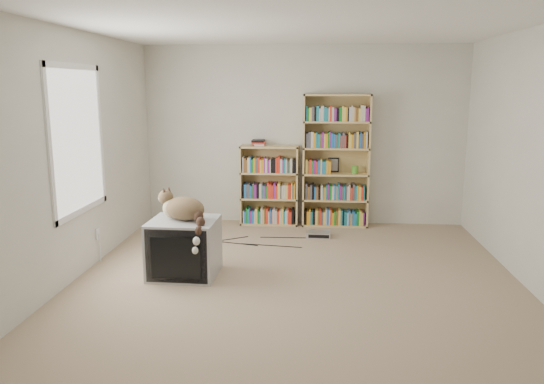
# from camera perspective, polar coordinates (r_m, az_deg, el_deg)

# --- Properties ---
(floor) EXTENTS (4.50, 5.00, 0.01)m
(floor) POSITION_cam_1_polar(r_m,az_deg,el_deg) (5.36, 2.59, -9.87)
(floor) COLOR tan
(floor) RESTS_ON ground
(wall_back) EXTENTS (4.50, 0.02, 2.50)m
(wall_back) POSITION_cam_1_polar(r_m,az_deg,el_deg) (7.53, 3.41, 6.06)
(wall_back) COLOR beige
(wall_back) RESTS_ON floor
(wall_front) EXTENTS (4.50, 0.02, 2.50)m
(wall_front) POSITION_cam_1_polar(r_m,az_deg,el_deg) (2.59, 0.70, -4.00)
(wall_front) COLOR beige
(wall_front) RESTS_ON floor
(wall_left) EXTENTS (0.02, 5.00, 2.50)m
(wall_left) POSITION_cam_1_polar(r_m,az_deg,el_deg) (5.59, -21.04, 3.52)
(wall_left) COLOR beige
(wall_left) RESTS_ON floor
(wall_right) EXTENTS (0.02, 5.00, 2.50)m
(wall_right) POSITION_cam_1_polar(r_m,az_deg,el_deg) (5.45, 27.11, 2.85)
(wall_right) COLOR beige
(wall_right) RESTS_ON floor
(ceiling) EXTENTS (4.50, 5.00, 0.02)m
(ceiling) POSITION_cam_1_polar(r_m,az_deg,el_deg) (5.03, 2.85, 17.75)
(ceiling) COLOR white
(ceiling) RESTS_ON wall_back
(window) EXTENTS (0.02, 1.22, 1.52)m
(window) POSITION_cam_1_polar(r_m,az_deg,el_deg) (5.75, -20.18, 5.28)
(window) COLOR white
(window) RESTS_ON wall_left
(crt_tv) EXTENTS (0.69, 0.64, 0.59)m
(crt_tv) POSITION_cam_1_polar(r_m,az_deg,el_deg) (5.60, -9.39, -5.91)
(crt_tv) COLOR #A1A1A3
(crt_tv) RESTS_ON floor
(cat) EXTENTS (0.61, 0.63, 0.53)m
(cat) POSITION_cam_1_polar(r_m,az_deg,el_deg) (5.43, -9.25, -2.21)
(cat) COLOR #352115
(cat) RESTS_ON crt_tv
(bookcase_tall) EXTENTS (0.92, 0.30, 1.83)m
(bookcase_tall) POSITION_cam_1_polar(r_m,az_deg,el_deg) (7.43, 6.87, 2.98)
(bookcase_tall) COLOR tan
(bookcase_tall) RESTS_ON floor
(bookcase_short) EXTENTS (0.81, 0.30, 1.12)m
(bookcase_short) POSITION_cam_1_polar(r_m,az_deg,el_deg) (7.52, -0.28, 0.41)
(bookcase_short) COLOR tan
(bookcase_short) RESTS_ON floor
(book_stack) EXTENTS (0.19, 0.24, 0.08)m
(book_stack) POSITION_cam_1_polar(r_m,az_deg,el_deg) (7.44, -1.41, 5.32)
(book_stack) COLOR red
(book_stack) RESTS_ON bookcase_short
(green_mug) EXTENTS (0.10, 0.10, 0.11)m
(green_mug) POSITION_cam_1_polar(r_m,az_deg,el_deg) (7.44, 8.90, 2.40)
(green_mug) COLOR #4F9A2C
(green_mug) RESTS_ON bookcase_tall
(framed_print) EXTENTS (0.15, 0.05, 0.20)m
(framed_print) POSITION_cam_1_polar(r_m,az_deg,el_deg) (7.52, 6.63, 2.92)
(framed_print) COLOR black
(framed_print) RESTS_ON bookcase_tall
(dvd_player) EXTENTS (0.32, 0.23, 0.07)m
(dvd_player) POSITION_cam_1_polar(r_m,az_deg,el_deg) (6.98, 5.01, -4.53)
(dvd_player) COLOR #B9BABF
(dvd_player) RESTS_ON floor
(wall_outlet) EXTENTS (0.01, 0.08, 0.13)m
(wall_outlet) POSITION_cam_1_polar(r_m,az_deg,el_deg) (6.24, -18.26, -4.28)
(wall_outlet) COLOR silver
(wall_outlet) RESTS_ON wall_left
(floor_cables) EXTENTS (1.20, 0.70, 0.01)m
(floor_cables) POSITION_cam_1_polar(r_m,az_deg,el_deg) (6.71, -0.04, -5.43)
(floor_cables) COLOR black
(floor_cables) RESTS_ON floor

